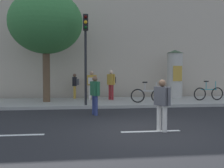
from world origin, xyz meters
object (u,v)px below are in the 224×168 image
object	(u,v)px
traffic_light	(86,45)
street_tree	(46,23)
pedestrian_with_backpack	(111,82)
bicycle_upright	(209,93)
pedestrian_in_light_jacket	(162,101)
pedestrian_in_dark_shirt	(92,83)
pedestrian_near_pole	(75,84)
bicycle_leaning	(148,95)
poster_column	(175,74)
pedestrian_in_red_top	(95,92)

from	to	relation	value
traffic_light	street_tree	xyz separation A→B (m)	(-2.04, 1.77, 1.29)
pedestrian_with_backpack	bicycle_upright	bearing A→B (deg)	-10.25
pedestrian_in_light_jacket	pedestrian_in_dark_shirt	distance (m)	7.90
pedestrian_near_pole	street_tree	bearing A→B (deg)	-134.17
pedestrian_with_backpack	pedestrian_in_dark_shirt	distance (m)	1.13
pedestrian_in_dark_shirt	bicycle_leaning	size ratio (longest dim) A/B	0.93
traffic_light	street_tree	bearing A→B (deg)	138.96
bicycle_leaning	poster_column	bearing A→B (deg)	45.00
street_tree	pedestrian_with_backpack	size ratio (longest dim) A/B	3.45
pedestrian_in_light_jacket	pedestrian_in_dark_shirt	xyz separation A→B (m)	(-1.70, 7.72, 0.22)
poster_column	pedestrian_in_dark_shirt	bearing A→B (deg)	-175.20
pedestrian_in_light_jacket	pedestrian_in_dark_shirt	size ratio (longest dim) A/B	0.94
traffic_light	pedestrian_in_dark_shirt	world-z (taller)	traffic_light
street_tree	bicycle_leaning	xyz separation A→B (m)	(5.25, -1.17, -3.79)
bicycle_leaning	street_tree	bearing A→B (deg)	167.47
street_tree	traffic_light	bearing A→B (deg)	-41.04
pedestrian_with_backpack	pedestrian_in_light_jacket	bearing A→B (deg)	-85.66
pedestrian_in_light_jacket	bicycle_leaning	world-z (taller)	pedestrian_in_light_jacket
poster_column	pedestrian_in_red_top	world-z (taller)	poster_column
traffic_light	pedestrian_in_light_jacket	world-z (taller)	traffic_light
bicycle_upright	pedestrian_near_pole	bearing A→B (deg)	165.27
pedestrian_in_light_jacket	pedestrian_in_red_top	distance (m)	3.71
pedestrian_in_red_top	pedestrian_with_backpack	distance (m)	4.53
pedestrian_in_red_top	bicycle_leaning	distance (m)	3.94
pedestrian_in_light_jacket	bicycle_leaning	size ratio (longest dim) A/B	0.88
pedestrian_with_backpack	pedestrian_in_red_top	bearing A→B (deg)	-105.53
pedestrian_in_dark_shirt	bicycle_leaning	distance (m)	3.41
bicycle_upright	street_tree	bearing A→B (deg)	177.34
pedestrian_in_light_jacket	pedestrian_near_pole	world-z (taller)	pedestrian_near_pole
pedestrian_with_backpack	bicycle_upright	xyz separation A→B (m)	(5.38, -0.97, -0.62)
pedestrian_in_dark_shirt	pedestrian_near_pole	bearing A→B (deg)	137.02
poster_column	pedestrian_in_light_jacket	xyz separation A→B (m)	(-3.37, -8.14, -0.73)
poster_column	bicycle_leaning	xyz separation A→B (m)	(-2.26, -2.26, -1.09)
poster_column	bicycle_upright	xyz separation A→B (m)	(1.43, -1.51, -1.09)
pedestrian_in_dark_shirt	bicycle_upright	bearing A→B (deg)	-9.44
pedestrian_in_dark_shirt	bicycle_upright	world-z (taller)	pedestrian_in_dark_shirt
pedestrian_in_dark_shirt	bicycle_upright	distance (m)	6.62
poster_column	pedestrian_with_backpack	distance (m)	4.01
traffic_light	pedestrian_in_red_top	size ratio (longest dim) A/B	2.71
poster_column	bicycle_leaning	size ratio (longest dim) A/B	1.66
street_tree	pedestrian_in_red_top	distance (m)	5.61
pedestrian_in_red_top	pedestrian_near_pole	world-z (taller)	pedestrian_near_pole
poster_column	pedestrian_with_backpack	bearing A→B (deg)	-172.28
street_tree	pedestrian_in_light_jacket	size ratio (longest dim) A/B	3.78
traffic_light	bicycle_leaning	world-z (taller)	traffic_light
street_tree	pedestrian_in_dark_shirt	bearing A→B (deg)	15.30
pedestrian_in_light_jacket	poster_column	bearing A→B (deg)	67.49
poster_column	pedestrian_in_red_top	xyz separation A→B (m)	(-5.16, -4.89, -0.69)
bicycle_upright	pedestrian_in_dark_shirt	bearing A→B (deg)	170.56
poster_column	pedestrian_in_dark_shirt	world-z (taller)	poster_column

